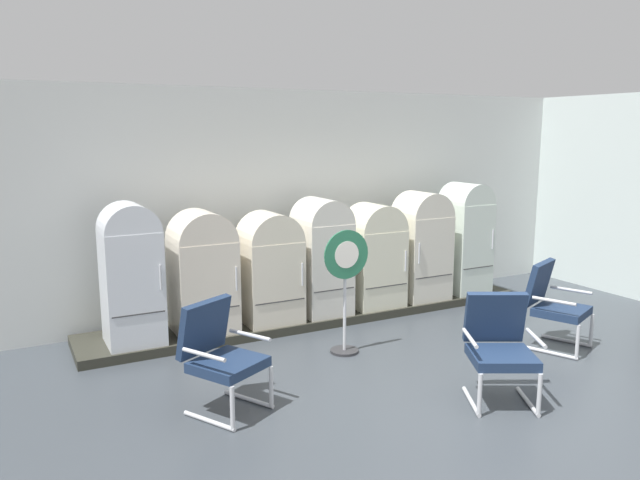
{
  "coord_description": "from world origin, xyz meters",
  "views": [
    {
      "loc": [
        -3.61,
        -3.93,
        2.48
      ],
      "look_at": [
        -0.09,
        2.75,
        1.12
      ],
      "focal_mm": 34.26,
      "sensor_mm": 36.0,
      "label": 1
    }
  ],
  "objects_px": {
    "refrigerator_2": "(270,265)",
    "armchair_left": "(220,352)",
    "refrigerator_0": "(131,269)",
    "refrigerator_3": "(322,253)",
    "sign_stand": "(346,289)",
    "refrigerator_1": "(203,269)",
    "armchair_center": "(499,343)",
    "refrigerator_4": "(374,253)",
    "refrigerator_5": "(421,243)",
    "refrigerator_6": "(465,234)",
    "armchair_right": "(553,301)"
  },
  "relations": [
    {
      "from": "refrigerator_0",
      "to": "refrigerator_1",
      "type": "xyz_separation_m",
      "value": [
        0.82,
        0.02,
        -0.08
      ]
    },
    {
      "from": "armchair_center",
      "to": "refrigerator_2",
      "type": "bearing_deg",
      "value": 110.46
    },
    {
      "from": "refrigerator_4",
      "to": "armchair_center",
      "type": "height_order",
      "value": "refrigerator_4"
    },
    {
      "from": "armchair_center",
      "to": "refrigerator_4",
      "type": "bearing_deg",
      "value": 80.68
    },
    {
      "from": "refrigerator_3",
      "to": "refrigerator_6",
      "type": "height_order",
      "value": "refrigerator_6"
    },
    {
      "from": "refrigerator_1",
      "to": "refrigerator_2",
      "type": "distance_m",
      "value": 0.85
    },
    {
      "from": "armchair_center",
      "to": "refrigerator_0",
      "type": "bearing_deg",
      "value": 133.77
    },
    {
      "from": "armchair_center",
      "to": "armchair_right",
      "type": "bearing_deg",
      "value": 26.08
    },
    {
      "from": "armchair_left",
      "to": "armchair_center",
      "type": "distance_m",
      "value": 2.55
    },
    {
      "from": "refrigerator_1",
      "to": "sign_stand",
      "type": "bearing_deg",
      "value": -42.94
    },
    {
      "from": "refrigerator_5",
      "to": "refrigerator_6",
      "type": "distance_m",
      "value": 0.8
    },
    {
      "from": "refrigerator_4",
      "to": "sign_stand",
      "type": "relative_size",
      "value": 0.99
    },
    {
      "from": "refrigerator_6",
      "to": "sign_stand",
      "type": "bearing_deg",
      "value": -156.82
    },
    {
      "from": "refrigerator_2",
      "to": "armchair_center",
      "type": "xyz_separation_m",
      "value": [
        1.07,
        -2.86,
        -0.29
      ]
    },
    {
      "from": "refrigerator_0",
      "to": "refrigerator_3",
      "type": "xyz_separation_m",
      "value": [
        2.42,
        0.03,
        -0.04
      ]
    },
    {
      "from": "armchair_left",
      "to": "sign_stand",
      "type": "height_order",
      "value": "sign_stand"
    },
    {
      "from": "refrigerator_3",
      "to": "sign_stand",
      "type": "bearing_deg",
      "value": -105.5
    },
    {
      "from": "refrigerator_0",
      "to": "refrigerator_1",
      "type": "distance_m",
      "value": 0.83
    },
    {
      "from": "refrigerator_4",
      "to": "refrigerator_6",
      "type": "xyz_separation_m",
      "value": [
        1.59,
        -0.0,
        0.13
      ]
    },
    {
      "from": "refrigerator_1",
      "to": "armchair_center",
      "type": "bearing_deg",
      "value": -56.37
    },
    {
      "from": "refrigerator_2",
      "to": "armchair_right",
      "type": "xyz_separation_m",
      "value": [
        2.63,
        -2.09,
        -0.29
      ]
    },
    {
      "from": "refrigerator_4",
      "to": "armchair_left",
      "type": "relative_size",
      "value": 1.41
    },
    {
      "from": "refrigerator_4",
      "to": "armchair_center",
      "type": "relative_size",
      "value": 1.41
    },
    {
      "from": "refrigerator_2",
      "to": "armchair_left",
      "type": "xyz_separation_m",
      "value": [
        -1.28,
        -1.86,
        -0.29
      ]
    },
    {
      "from": "refrigerator_2",
      "to": "refrigerator_3",
      "type": "bearing_deg",
      "value": 2.61
    },
    {
      "from": "refrigerator_3",
      "to": "armchair_center",
      "type": "xyz_separation_m",
      "value": [
        0.32,
        -2.89,
        -0.37
      ]
    },
    {
      "from": "refrigerator_3",
      "to": "armchair_right",
      "type": "relative_size",
      "value": 1.52
    },
    {
      "from": "armchair_left",
      "to": "armchair_right",
      "type": "height_order",
      "value": "same"
    },
    {
      "from": "refrigerator_1",
      "to": "refrigerator_4",
      "type": "xyz_separation_m",
      "value": [
        2.39,
        -0.02,
        -0.03
      ]
    },
    {
      "from": "refrigerator_0",
      "to": "refrigerator_4",
      "type": "relative_size",
      "value": 1.14
    },
    {
      "from": "refrigerator_3",
      "to": "refrigerator_5",
      "type": "relative_size",
      "value": 0.99
    },
    {
      "from": "sign_stand",
      "to": "refrigerator_3",
      "type": "bearing_deg",
      "value": 74.5
    },
    {
      "from": "refrigerator_0",
      "to": "refrigerator_5",
      "type": "bearing_deg",
      "value": 0.03
    },
    {
      "from": "refrigerator_5",
      "to": "refrigerator_0",
      "type": "bearing_deg",
      "value": -179.97
    },
    {
      "from": "refrigerator_1",
      "to": "armchair_left",
      "type": "relative_size",
      "value": 1.46
    },
    {
      "from": "armchair_right",
      "to": "refrigerator_1",
      "type": "bearing_deg",
      "value": 148.71
    },
    {
      "from": "refrigerator_0",
      "to": "armchair_left",
      "type": "height_order",
      "value": "refrigerator_0"
    },
    {
      "from": "armchair_right",
      "to": "sign_stand",
      "type": "bearing_deg",
      "value": 157.05
    },
    {
      "from": "refrigerator_2",
      "to": "armchair_left",
      "type": "relative_size",
      "value": 1.39
    },
    {
      "from": "refrigerator_5",
      "to": "refrigerator_6",
      "type": "height_order",
      "value": "refrigerator_6"
    },
    {
      "from": "refrigerator_5",
      "to": "sign_stand",
      "type": "xyz_separation_m",
      "value": [
        -1.91,
        -1.16,
        -0.17
      ]
    },
    {
      "from": "refrigerator_1",
      "to": "armchair_center",
      "type": "distance_m",
      "value": 3.47
    },
    {
      "from": "armchair_left",
      "to": "armchair_right",
      "type": "bearing_deg",
      "value": -3.39
    },
    {
      "from": "refrigerator_0",
      "to": "armchair_right",
      "type": "relative_size",
      "value": 1.6
    },
    {
      "from": "refrigerator_1",
      "to": "armchair_left",
      "type": "distance_m",
      "value": 1.96
    },
    {
      "from": "armchair_center",
      "to": "refrigerator_3",
      "type": "bearing_deg",
      "value": 96.33
    },
    {
      "from": "refrigerator_0",
      "to": "refrigerator_4",
      "type": "xyz_separation_m",
      "value": [
        3.21,
        0.0,
        -0.11
      ]
    },
    {
      "from": "refrigerator_0",
      "to": "armchair_center",
      "type": "bearing_deg",
      "value": -46.23
    },
    {
      "from": "sign_stand",
      "to": "refrigerator_6",
      "type": "bearing_deg",
      "value": 23.18
    },
    {
      "from": "refrigerator_3",
      "to": "armchair_left",
      "type": "bearing_deg",
      "value": -136.98
    }
  ]
}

